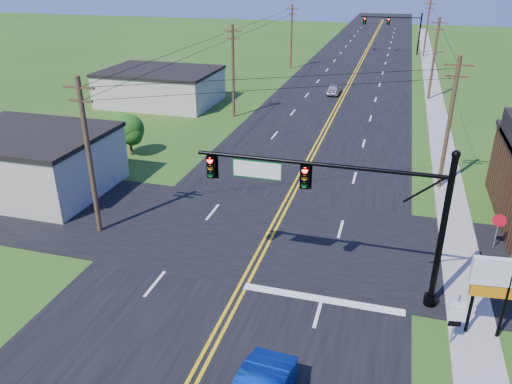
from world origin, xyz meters
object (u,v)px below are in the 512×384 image
(signal_mast_main, at_px, (339,199))
(stop_sign, at_px, (499,224))
(signal_mast_far, at_px, (394,26))
(route_sign, at_px, (456,316))

(signal_mast_main, distance_m, stop_sign, 10.54)
(signal_mast_main, distance_m, signal_mast_far, 72.00)
(signal_mast_main, bearing_deg, route_sign, -25.69)
(route_sign, height_order, stop_sign, route_sign)
(signal_mast_far, bearing_deg, route_sign, -86.09)
(stop_sign, bearing_deg, signal_mast_main, -128.82)
(signal_mast_far, xyz_separation_m, stop_sign, (7.86, -65.88, -3.01))
(signal_mast_main, xyz_separation_m, route_sign, (5.20, -2.50, -3.32))
(route_sign, relative_size, stop_sign, 1.15)
(stop_sign, bearing_deg, signal_mast_far, 110.43)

